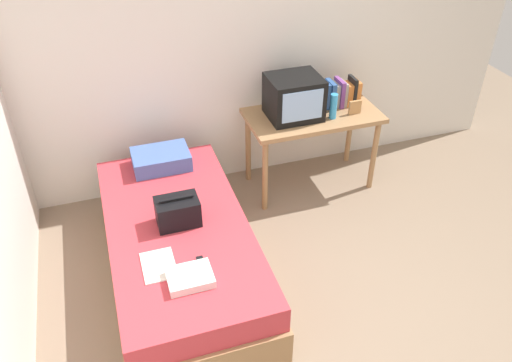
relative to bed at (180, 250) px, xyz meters
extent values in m
plane|color=#84705B|center=(0.90, -0.77, -0.25)|extent=(8.00, 8.00, 0.00)
cube|color=silver|center=(0.90, 1.23, 1.05)|extent=(5.20, 0.10, 2.60)
cube|color=#9E754C|center=(0.00, 0.00, -0.10)|extent=(1.00, 2.00, 0.30)
cube|color=#C63842|center=(0.00, 0.00, 0.15)|extent=(0.97, 1.94, 0.20)
cube|color=#9E754C|center=(1.38, 0.81, 0.47)|extent=(1.16, 0.60, 0.04)
cylinder|color=#9E754C|center=(0.86, 0.57, 0.10)|extent=(0.05, 0.05, 0.70)
cylinder|color=#9E754C|center=(1.90, 0.57, 0.10)|extent=(0.05, 0.05, 0.70)
cylinder|color=#9E754C|center=(0.86, 1.05, 0.10)|extent=(0.05, 0.05, 0.70)
cylinder|color=#9E754C|center=(1.90, 1.05, 0.10)|extent=(0.05, 0.05, 0.70)
cube|color=black|center=(1.19, 0.82, 0.67)|extent=(0.44, 0.38, 0.36)
cube|color=#8CB2E0|center=(1.19, 0.63, 0.68)|extent=(0.35, 0.01, 0.26)
cylinder|color=#3399DB|center=(1.50, 0.68, 0.60)|extent=(0.06, 0.06, 0.22)
cube|color=#2D5699|center=(1.53, 0.89, 0.61)|extent=(0.03, 0.13, 0.23)
cube|color=#2D5699|center=(1.57, 0.89, 0.61)|extent=(0.04, 0.16, 0.24)
cube|color=gray|center=(1.61, 0.89, 0.60)|extent=(0.04, 0.14, 0.21)
cube|color=#7A3D89|center=(1.65, 0.89, 0.61)|extent=(0.04, 0.17, 0.24)
cube|color=gray|center=(1.69, 0.89, 0.60)|extent=(0.03, 0.16, 0.22)
cube|color=#CC7233|center=(1.71, 0.89, 0.59)|extent=(0.02, 0.16, 0.20)
cube|color=#CC7233|center=(1.74, 0.89, 0.59)|extent=(0.03, 0.13, 0.20)
cube|color=black|center=(1.78, 0.89, 0.62)|extent=(0.03, 0.15, 0.25)
cube|color=#CC7233|center=(1.82, 0.89, 0.60)|extent=(0.04, 0.14, 0.21)
cube|color=#B27F4C|center=(1.72, 0.69, 0.55)|extent=(0.11, 0.02, 0.12)
cube|color=#4766AD|center=(0.02, 0.76, 0.32)|extent=(0.46, 0.32, 0.14)
cube|color=black|center=(0.02, 0.01, 0.35)|extent=(0.30, 0.20, 0.20)
cylinder|color=black|center=(0.02, 0.01, 0.47)|extent=(0.24, 0.02, 0.02)
cube|color=white|center=(-0.19, -0.37, 0.26)|extent=(0.21, 0.29, 0.01)
cube|color=black|center=(0.07, -0.47, 0.27)|extent=(0.04, 0.16, 0.02)
cube|color=white|center=(-0.03, -0.56, 0.28)|extent=(0.28, 0.22, 0.06)
camera|label=1|loc=(-0.33, -2.79, 2.61)|focal=35.93mm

